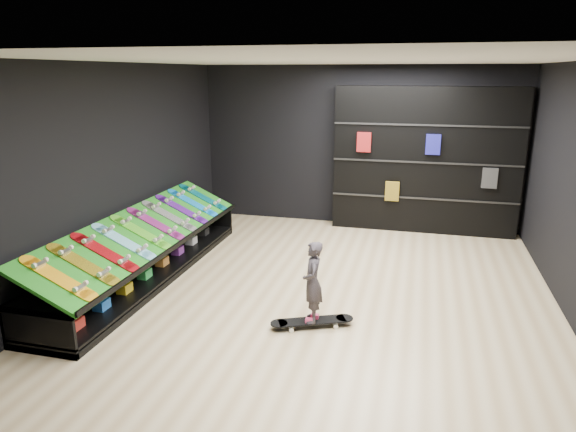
% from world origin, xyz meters
% --- Properties ---
extents(floor, '(6.00, 7.00, 0.01)m').
position_xyz_m(floor, '(0.00, 0.00, 0.00)').
color(floor, '#CFB98C').
rests_on(floor, ground).
extents(ceiling, '(6.00, 7.00, 0.01)m').
position_xyz_m(ceiling, '(0.00, 0.00, 3.00)').
color(ceiling, white).
rests_on(ceiling, ground).
extents(wall_back, '(6.00, 0.02, 3.00)m').
position_xyz_m(wall_back, '(0.00, 3.50, 1.50)').
color(wall_back, black).
rests_on(wall_back, ground).
extents(wall_front, '(6.00, 0.02, 3.00)m').
position_xyz_m(wall_front, '(0.00, -3.50, 1.50)').
color(wall_front, black).
rests_on(wall_front, ground).
extents(wall_left, '(0.02, 7.00, 3.00)m').
position_xyz_m(wall_left, '(-3.00, 0.00, 1.50)').
color(wall_left, black).
rests_on(wall_left, ground).
extents(display_rack, '(0.90, 4.50, 0.50)m').
position_xyz_m(display_rack, '(-2.55, 0.00, 0.25)').
color(display_rack, black).
rests_on(display_rack, ground).
extents(turf_ramp, '(0.92, 4.50, 0.46)m').
position_xyz_m(turf_ramp, '(-2.50, 0.00, 0.71)').
color(turf_ramp, '#156D11').
rests_on(turf_ramp, display_rack).
extents(back_shelving, '(3.29, 0.38, 2.63)m').
position_xyz_m(back_shelving, '(1.26, 3.32, 1.31)').
color(back_shelving, black).
rests_on(back_shelving, ground).
extents(floor_skateboard, '(0.98, 0.60, 0.09)m').
position_xyz_m(floor_skateboard, '(0.08, -0.91, 0.04)').
color(floor_skateboard, black).
rests_on(floor_skateboard, ground).
extents(child, '(0.20, 0.25, 0.57)m').
position_xyz_m(child, '(0.08, -0.91, 0.38)').
color(child, black).
rests_on(child, floor_skateboard).
extents(display_board_0, '(0.93, 0.22, 0.50)m').
position_xyz_m(display_board_0, '(-2.49, -1.90, 0.74)').
color(display_board_0, orange).
rests_on(display_board_0, turf_ramp).
extents(display_board_1, '(0.93, 0.22, 0.50)m').
position_xyz_m(display_board_1, '(-2.49, -1.48, 0.74)').
color(display_board_1, yellow).
rests_on(display_board_1, turf_ramp).
extents(display_board_2, '(0.93, 0.22, 0.50)m').
position_xyz_m(display_board_2, '(-2.49, -1.06, 0.74)').
color(display_board_2, red).
rests_on(display_board_2, turf_ramp).
extents(display_board_3, '(0.93, 0.22, 0.50)m').
position_xyz_m(display_board_3, '(-2.49, -0.63, 0.74)').
color(display_board_3, '#0CB2E5').
rests_on(display_board_3, turf_ramp).
extents(display_board_4, '(0.93, 0.22, 0.50)m').
position_xyz_m(display_board_4, '(-2.49, -0.21, 0.74)').
color(display_board_4, green).
rests_on(display_board_4, turf_ramp).
extents(display_board_5, '(0.93, 0.22, 0.50)m').
position_xyz_m(display_board_5, '(-2.49, 0.21, 0.74)').
color(display_board_5, '#2626BF').
rests_on(display_board_5, turf_ramp).
extents(display_board_6, '(0.93, 0.22, 0.50)m').
position_xyz_m(display_board_6, '(-2.49, 0.63, 0.74)').
color(display_board_6, black).
rests_on(display_board_6, turf_ramp).
extents(display_board_7, '(0.93, 0.22, 0.50)m').
position_xyz_m(display_board_7, '(-2.49, 1.06, 0.74)').
color(display_board_7, purple).
rests_on(display_board_7, turf_ramp).
extents(display_board_8, '(0.93, 0.22, 0.50)m').
position_xyz_m(display_board_8, '(-2.49, 1.48, 0.74)').
color(display_board_8, blue).
rests_on(display_board_8, turf_ramp).
extents(display_board_9, '(0.93, 0.22, 0.50)m').
position_xyz_m(display_board_9, '(-2.49, 1.90, 0.74)').
color(display_board_9, '#0C8C99').
rests_on(display_board_9, turf_ramp).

